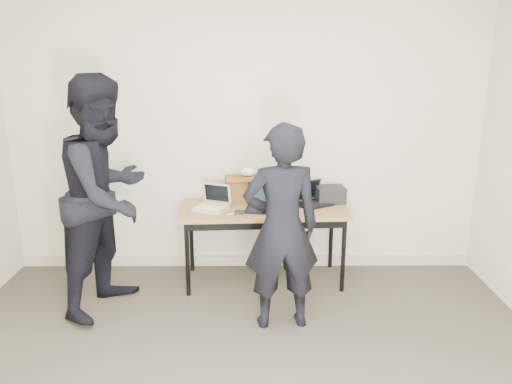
{
  "coord_description": "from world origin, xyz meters",
  "views": [
    {
      "loc": [
        0.08,
        -2.44,
        2.08
      ],
      "look_at": [
        0.1,
        1.6,
        0.95
      ],
      "focal_mm": 35.0,
      "sensor_mm": 36.0,
      "label": 1
    }
  ],
  "objects_px": {
    "laptop_beige": "(212,204)",
    "laptop_right": "(312,199)",
    "leather_satchel": "(245,188)",
    "desk": "(264,214)",
    "equipment_box": "(330,194)",
    "person_observer": "(107,196)",
    "person_typist": "(281,228)",
    "laptop_center": "(264,203)"
  },
  "relations": [
    {
      "from": "laptop_beige",
      "to": "laptop_right",
      "type": "bearing_deg",
      "value": 31.44
    },
    {
      "from": "laptop_right",
      "to": "leather_satchel",
      "type": "distance_m",
      "value": 0.64
    },
    {
      "from": "desk",
      "to": "equipment_box",
      "type": "relative_size",
      "value": 5.94
    },
    {
      "from": "laptop_beige",
      "to": "person_observer",
      "type": "xyz_separation_m",
      "value": [
        -0.82,
        -0.42,
        0.21
      ]
    },
    {
      "from": "desk",
      "to": "equipment_box",
      "type": "xyz_separation_m",
      "value": [
        0.63,
        0.19,
        0.13
      ]
    },
    {
      "from": "person_typist",
      "to": "desk",
      "type": "bearing_deg",
      "value": -89.32
    },
    {
      "from": "laptop_center",
      "to": "equipment_box",
      "type": "height_order",
      "value": "laptop_center"
    },
    {
      "from": "desk",
      "to": "leather_satchel",
      "type": "height_order",
      "value": "leather_satchel"
    },
    {
      "from": "leather_satchel",
      "to": "person_observer",
      "type": "xyz_separation_m",
      "value": [
        -1.1,
        -0.68,
        0.12
      ]
    },
    {
      "from": "desk",
      "to": "laptop_beige",
      "type": "relative_size",
      "value": 4.39
    },
    {
      "from": "person_typist",
      "to": "equipment_box",
      "type": "bearing_deg",
      "value": -125.83
    },
    {
      "from": "leather_satchel",
      "to": "laptop_beige",
      "type": "bearing_deg",
      "value": -145.75
    },
    {
      "from": "laptop_right",
      "to": "equipment_box",
      "type": "height_order",
      "value": "laptop_right"
    },
    {
      "from": "desk",
      "to": "leather_satchel",
      "type": "bearing_deg",
      "value": 125.24
    },
    {
      "from": "desk",
      "to": "equipment_box",
      "type": "bearing_deg",
      "value": 13.89
    },
    {
      "from": "laptop_beige",
      "to": "laptop_center",
      "type": "xyz_separation_m",
      "value": [
        0.46,
        -0.0,
        0.01
      ]
    },
    {
      "from": "person_typist",
      "to": "person_observer",
      "type": "distance_m",
      "value": 1.45
    },
    {
      "from": "laptop_right",
      "to": "person_typist",
      "type": "bearing_deg",
      "value": -141.48
    },
    {
      "from": "person_observer",
      "to": "person_typist",
      "type": "bearing_deg",
      "value": -82.46
    },
    {
      "from": "laptop_right",
      "to": "equipment_box",
      "type": "relative_size",
      "value": 1.51
    },
    {
      "from": "equipment_box",
      "to": "desk",
      "type": "bearing_deg",
      "value": -163.04
    },
    {
      "from": "laptop_right",
      "to": "person_typist",
      "type": "xyz_separation_m",
      "value": [
        -0.33,
        -0.9,
        0.04
      ]
    },
    {
      "from": "laptop_beige",
      "to": "person_observer",
      "type": "distance_m",
      "value": 0.94
    },
    {
      "from": "desk",
      "to": "person_typist",
      "type": "relative_size",
      "value": 0.95
    },
    {
      "from": "laptop_beige",
      "to": "leather_satchel",
      "type": "height_order",
      "value": "leather_satchel"
    },
    {
      "from": "desk",
      "to": "person_observer",
      "type": "distance_m",
      "value": 1.39
    },
    {
      "from": "laptop_beige",
      "to": "leather_satchel",
      "type": "bearing_deg",
      "value": 63.41
    },
    {
      "from": "laptop_right",
      "to": "laptop_beige",
      "type": "bearing_deg",
      "value": 158.34
    },
    {
      "from": "desk",
      "to": "laptop_beige",
      "type": "xyz_separation_m",
      "value": [
        -0.47,
        -0.03,
        0.1
      ]
    },
    {
      "from": "laptop_center",
      "to": "person_typist",
      "type": "height_order",
      "value": "person_typist"
    },
    {
      "from": "laptop_right",
      "to": "leather_satchel",
      "type": "height_order",
      "value": "leather_satchel"
    },
    {
      "from": "laptop_center",
      "to": "laptop_right",
      "type": "xyz_separation_m",
      "value": [
        0.45,
        0.15,
        -0.0
      ]
    },
    {
      "from": "equipment_box",
      "to": "person_observer",
      "type": "bearing_deg",
      "value": -161.52
    },
    {
      "from": "laptop_center",
      "to": "person_observer",
      "type": "relative_size",
      "value": 0.18
    },
    {
      "from": "desk",
      "to": "laptop_right",
      "type": "height_order",
      "value": "laptop_right"
    },
    {
      "from": "leather_satchel",
      "to": "person_typist",
      "type": "distance_m",
      "value": 1.04
    },
    {
      "from": "laptop_right",
      "to": "laptop_center",
      "type": "bearing_deg",
      "value": 167.74
    },
    {
      "from": "person_typist",
      "to": "laptop_center",
      "type": "bearing_deg",
      "value": -88.65
    },
    {
      "from": "leather_satchel",
      "to": "person_typist",
      "type": "height_order",
      "value": "person_typist"
    },
    {
      "from": "desk",
      "to": "laptop_right",
      "type": "xyz_separation_m",
      "value": [
        0.45,
        0.13,
        0.11
      ]
    },
    {
      "from": "equipment_box",
      "to": "person_observer",
      "type": "height_order",
      "value": "person_observer"
    },
    {
      "from": "leather_satchel",
      "to": "person_observer",
      "type": "height_order",
      "value": "person_observer"
    }
  ]
}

